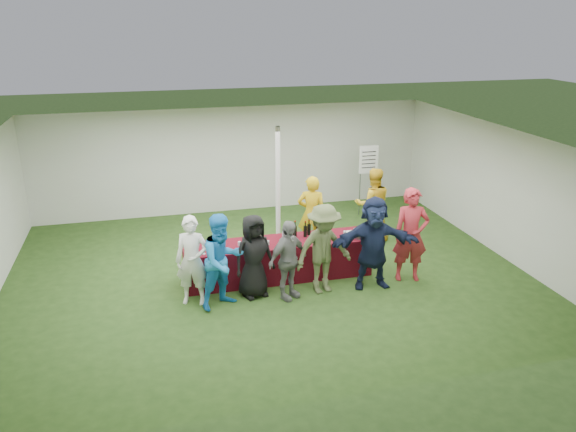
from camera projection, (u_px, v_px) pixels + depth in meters
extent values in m
plane|color=#284719|center=(268.00, 273.00, 11.16)|extent=(60.00, 60.00, 0.00)
plane|color=white|center=(233.00, 160.00, 14.35)|extent=(10.00, 0.00, 10.00)
plane|color=white|center=(336.00, 309.00, 7.05)|extent=(10.00, 0.00, 10.00)
plane|color=white|center=(498.00, 190.00, 11.88)|extent=(0.00, 8.00, 8.00)
plane|color=white|center=(266.00, 139.00, 10.24)|extent=(10.00, 10.00, 0.00)
cylinder|color=silver|center=(278.00, 189.00, 11.91)|extent=(0.10, 0.10, 2.70)
cube|color=#580C16|center=(278.00, 259.00, 10.88)|extent=(3.60, 0.80, 0.75)
cylinder|color=black|center=(289.00, 232.00, 10.91)|extent=(0.07, 0.07, 0.22)
cylinder|color=black|center=(289.00, 225.00, 10.86)|extent=(0.03, 0.03, 0.08)
cylinder|color=maroon|center=(289.00, 222.00, 10.84)|extent=(0.03, 0.03, 0.02)
cylinder|color=black|center=(295.00, 231.00, 10.97)|extent=(0.07, 0.07, 0.22)
cylinder|color=black|center=(295.00, 224.00, 10.92)|extent=(0.03, 0.03, 0.08)
cylinder|color=maroon|center=(295.00, 221.00, 10.90)|extent=(0.03, 0.03, 0.02)
cylinder|color=black|center=(305.00, 231.00, 10.95)|extent=(0.07, 0.07, 0.22)
cylinder|color=black|center=(305.00, 224.00, 10.90)|extent=(0.03, 0.03, 0.08)
cylinder|color=maroon|center=(305.00, 222.00, 10.88)|extent=(0.03, 0.03, 0.02)
cylinder|color=black|center=(309.00, 230.00, 11.04)|extent=(0.07, 0.07, 0.22)
cylinder|color=black|center=(309.00, 222.00, 10.99)|extent=(0.03, 0.03, 0.08)
cylinder|color=maroon|center=(309.00, 220.00, 10.98)|extent=(0.03, 0.03, 0.02)
cylinder|color=black|center=(318.00, 230.00, 11.00)|extent=(0.07, 0.07, 0.22)
cylinder|color=black|center=(318.00, 223.00, 10.95)|extent=(0.03, 0.03, 0.08)
cylinder|color=maroon|center=(318.00, 221.00, 10.93)|extent=(0.03, 0.03, 0.02)
cylinder|color=black|center=(322.00, 229.00, 11.06)|extent=(0.07, 0.07, 0.22)
cylinder|color=black|center=(322.00, 222.00, 11.01)|extent=(0.03, 0.03, 0.08)
cylinder|color=maroon|center=(322.00, 220.00, 10.99)|extent=(0.03, 0.03, 0.02)
cylinder|color=silver|center=(204.00, 254.00, 10.19)|extent=(0.06, 0.06, 0.00)
cylinder|color=silver|center=(204.00, 252.00, 10.18)|extent=(0.01, 0.01, 0.07)
cylinder|color=silver|center=(204.00, 248.00, 10.15)|extent=(0.06, 0.06, 0.08)
cylinder|color=#4F080D|center=(204.00, 249.00, 10.16)|extent=(0.05, 0.05, 0.02)
cylinder|color=silver|center=(222.00, 253.00, 10.21)|extent=(0.06, 0.06, 0.00)
cylinder|color=silver|center=(222.00, 251.00, 10.20)|extent=(0.01, 0.01, 0.07)
cylinder|color=silver|center=(222.00, 247.00, 10.17)|extent=(0.06, 0.06, 0.08)
cylinder|color=#4F080D|center=(222.00, 249.00, 10.18)|extent=(0.05, 0.05, 0.02)
cylinder|color=silver|center=(240.00, 250.00, 10.37)|extent=(0.06, 0.06, 0.00)
cylinder|color=silver|center=(240.00, 248.00, 10.35)|extent=(0.01, 0.01, 0.07)
cylinder|color=silver|center=(239.00, 244.00, 10.33)|extent=(0.06, 0.06, 0.08)
cylinder|color=silver|center=(268.00, 249.00, 10.41)|extent=(0.06, 0.06, 0.00)
cylinder|color=silver|center=(268.00, 247.00, 10.40)|extent=(0.01, 0.01, 0.07)
cylinder|color=silver|center=(268.00, 243.00, 10.37)|extent=(0.06, 0.06, 0.08)
cylinder|color=#4F080D|center=(268.00, 244.00, 10.38)|extent=(0.05, 0.05, 0.02)
cylinder|color=silver|center=(345.00, 239.00, 10.88)|extent=(0.06, 0.06, 0.00)
cylinder|color=silver|center=(345.00, 237.00, 10.86)|extent=(0.01, 0.01, 0.07)
cylinder|color=silver|center=(345.00, 233.00, 10.84)|extent=(0.06, 0.06, 0.08)
cylinder|color=#4F080D|center=(345.00, 234.00, 10.85)|extent=(0.05, 0.05, 0.02)
cylinder|color=silver|center=(284.00, 234.00, 10.83)|extent=(0.07, 0.07, 0.20)
cylinder|color=silver|center=(284.00, 229.00, 10.79)|extent=(0.03, 0.03, 0.03)
cube|color=white|center=(351.00, 233.00, 11.15)|extent=(0.25, 0.18, 0.03)
cylinder|color=slate|center=(359.00, 234.00, 10.89)|extent=(0.25, 0.25, 0.18)
cylinder|color=slate|center=(360.00, 195.00, 14.23)|extent=(0.02, 0.02, 1.10)
cylinder|color=slate|center=(374.00, 193.00, 14.32)|extent=(0.02, 0.02, 1.10)
cube|color=white|center=(369.00, 160.00, 13.97)|extent=(0.50, 0.02, 0.70)
cube|color=black|center=(369.00, 152.00, 13.89)|extent=(0.36, 0.01, 0.02)
cube|color=black|center=(369.00, 156.00, 13.93)|extent=(0.36, 0.01, 0.02)
cube|color=black|center=(369.00, 160.00, 13.96)|extent=(0.36, 0.01, 0.02)
cube|color=black|center=(369.00, 164.00, 13.99)|extent=(0.36, 0.01, 0.02)
cube|color=black|center=(368.00, 167.00, 14.03)|extent=(0.36, 0.01, 0.02)
imported|color=gold|center=(312.00, 214.00, 11.97)|extent=(0.72, 0.60, 1.68)
imported|color=gold|center=(373.00, 204.00, 12.59)|extent=(0.91, 0.77, 1.67)
imported|color=white|center=(192.00, 261.00, 9.76)|extent=(0.68, 0.55, 1.62)
imported|color=#1E82D2|center=(223.00, 261.00, 9.65)|extent=(1.03, 0.94, 1.70)
imported|color=black|center=(254.00, 256.00, 10.04)|extent=(0.86, 0.68, 1.55)
imported|color=slate|center=(288.00, 260.00, 9.95)|extent=(0.93, 0.73, 1.48)
imported|color=#4E5933|center=(323.00, 249.00, 10.15)|extent=(1.19, 0.82, 1.69)
imported|color=#141D39|center=(373.00, 243.00, 10.34)|extent=(1.68, 0.69, 1.77)
imported|color=#A7252E|center=(411.00, 235.00, 10.62)|extent=(0.75, 0.58, 1.83)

